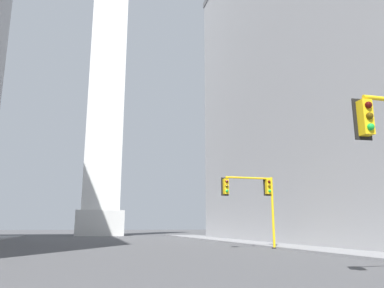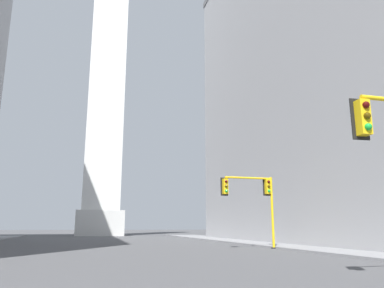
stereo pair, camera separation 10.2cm
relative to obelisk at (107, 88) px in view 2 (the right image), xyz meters
name	(u,v)px [view 2 (the right image)]	position (x,y,z in m)	size (l,w,h in m)	color
sidewalk_right	(302,247)	(14.09, -43.45, -27.51)	(5.00, 81.48, 0.15)	gray
building_right	(375,53)	(25.96, -39.98, -8.51)	(22.50, 48.33, 38.12)	#9E9EA0
obelisk	(107,88)	(0.00, 0.00, 0.00)	(8.09, 8.09, 57.32)	silver
traffic_light_mid_right	(255,194)	(10.20, -43.98, -23.66)	(4.14, 0.51, 5.19)	yellow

